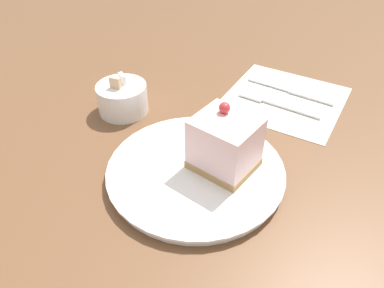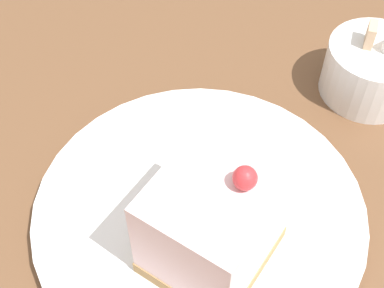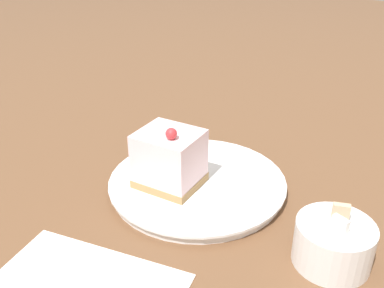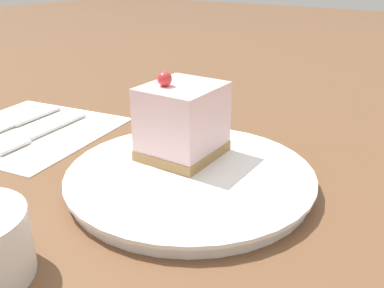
# 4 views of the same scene
# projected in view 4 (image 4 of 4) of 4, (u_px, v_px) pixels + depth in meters

# --- Properties ---
(ground_plane) EXTENTS (4.00, 4.00, 0.00)m
(ground_plane) POSITION_uv_depth(u_px,v_px,m) (209.00, 182.00, 0.48)
(ground_plane) COLOR brown
(plate) EXTENTS (0.27, 0.27, 0.02)m
(plate) POSITION_uv_depth(u_px,v_px,m) (190.00, 177.00, 0.47)
(plate) COLOR white
(plate) RESTS_ON ground_plane
(cake_slice) EXTENTS (0.08, 0.09, 0.10)m
(cake_slice) POSITION_uv_depth(u_px,v_px,m) (182.00, 121.00, 0.49)
(cake_slice) COLOR #AD8451
(cake_slice) RESTS_ON plate
(napkin) EXTENTS (0.25, 0.25, 0.00)m
(napkin) POSITION_uv_depth(u_px,v_px,m) (28.00, 131.00, 0.62)
(napkin) COLOR white
(napkin) RESTS_ON ground_plane
(fork) EXTENTS (0.03, 0.17, 0.00)m
(fork) POSITION_uv_depth(u_px,v_px,m) (36.00, 135.00, 0.60)
(fork) COLOR silver
(fork) RESTS_ON napkin
(knife) EXTENTS (0.03, 0.19, 0.00)m
(knife) POSITION_uv_depth(u_px,v_px,m) (22.00, 122.00, 0.65)
(knife) COLOR silver
(knife) RESTS_ON napkin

